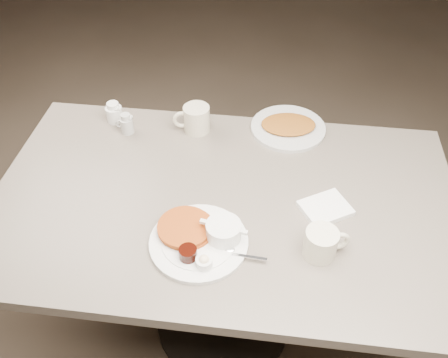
# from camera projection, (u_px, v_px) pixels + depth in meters

# --- Properties ---
(room) EXTENTS (7.04, 8.04, 2.84)m
(room) POSITION_uv_depth(u_px,v_px,m) (223.00, 1.00, 1.09)
(room) COLOR #4C3F33
(room) RESTS_ON ground
(diner_table) EXTENTS (1.50, 0.90, 0.75)m
(diner_table) POSITION_uv_depth(u_px,v_px,m) (223.00, 233.00, 1.66)
(diner_table) COLOR slate
(diner_table) RESTS_ON ground
(main_plate) EXTENTS (0.37, 0.34, 0.07)m
(main_plate) POSITION_uv_depth(u_px,v_px,m) (202.00, 237.00, 1.40)
(main_plate) COLOR white
(main_plate) RESTS_ON diner_table
(coffee_mug_near) EXTENTS (0.14, 0.12, 0.09)m
(coffee_mug_near) POSITION_uv_depth(u_px,v_px,m) (322.00, 243.00, 1.35)
(coffee_mug_near) COLOR #EFE8CC
(coffee_mug_near) RESTS_ON diner_table
(napkin) EXTENTS (0.18, 0.17, 0.02)m
(napkin) POSITION_uv_depth(u_px,v_px,m) (325.00, 208.00, 1.50)
(napkin) COLOR white
(napkin) RESTS_ON diner_table
(coffee_mug_far) EXTENTS (0.15, 0.12, 0.10)m
(coffee_mug_far) POSITION_uv_depth(u_px,v_px,m) (196.00, 119.00, 1.77)
(coffee_mug_far) COLOR beige
(coffee_mug_far) RESTS_ON diner_table
(creamer_left) EXTENTS (0.07, 0.06, 0.08)m
(creamer_left) POSITION_uv_depth(u_px,v_px,m) (126.00, 124.00, 1.77)
(creamer_left) COLOR #BCBCB8
(creamer_left) RESTS_ON diner_table
(creamer_right) EXTENTS (0.08, 0.08, 0.08)m
(creamer_right) POSITION_uv_depth(u_px,v_px,m) (114.00, 113.00, 1.82)
(creamer_right) COLOR white
(creamer_right) RESTS_ON diner_table
(hash_plate) EXTENTS (0.31, 0.31, 0.04)m
(hash_plate) POSITION_uv_depth(u_px,v_px,m) (288.00, 127.00, 1.80)
(hash_plate) COLOR beige
(hash_plate) RESTS_ON diner_table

